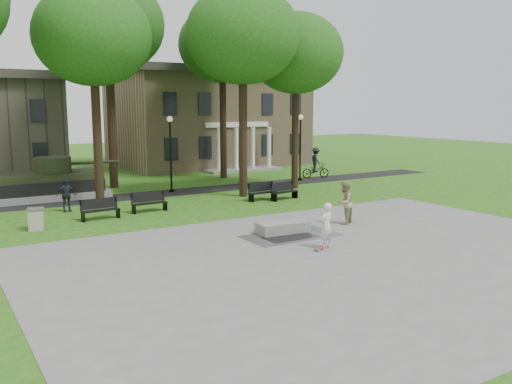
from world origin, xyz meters
TOP-DOWN VIEW (x-y plane):
  - ground at (0.00, 0.00)m, footprint 120.00×120.00m
  - plaza at (0.00, -5.00)m, footprint 22.00×16.00m
  - footpath at (0.00, 12.00)m, footprint 44.00×2.60m
  - building_right at (10.00, 26.00)m, footprint 17.00×12.00m
  - tree_1 at (-4.50, 10.50)m, footprint 6.20×6.20m
  - tree_2 at (3.50, 8.50)m, footprint 6.60×6.60m
  - tree_3 at (8.00, 9.50)m, footprint 6.00×6.00m
  - tree_4 at (-2.00, 16.00)m, footprint 7.20×7.20m
  - tree_5 at (6.50, 16.50)m, footprint 6.40×6.40m
  - lamp_mid at (0.50, 12.30)m, footprint 0.36×0.36m
  - lamp_right at (10.50, 12.30)m, footprint 0.36×0.36m
  - tank_monument at (-6.46, 14.00)m, footprint 7.45×3.40m
  - puddle at (-0.12, -1.37)m, footprint 2.20×1.20m
  - concrete_block at (0.12, -0.51)m, footprint 2.27×1.17m
  - skateboard at (-0.23, -3.54)m, footprint 0.80×0.47m
  - skateboarder at (0.05, -3.49)m, footprint 0.72×0.57m
  - friend_watching at (3.49, -0.58)m, footprint 1.19×1.10m
  - pedestrian_walker at (-6.60, 9.17)m, footprint 1.03×0.49m
  - cyclist at (12.32, 12.80)m, footprint 2.23×1.33m
  - park_bench_0 at (-5.68, 6.39)m, footprint 1.82×0.61m
  - park_bench_1 at (-3.02, 6.95)m, footprint 1.81×0.58m
  - park_bench_2 at (3.73, 6.77)m, footprint 1.84×0.72m
  - park_bench_3 at (4.91, 6.31)m, footprint 1.85×0.84m
  - trash_bin at (-8.69, 5.65)m, footprint 0.79×0.79m

SIDE VIEW (x-z plane):
  - ground at x=0.00m, z-range 0.00..0.00m
  - footpath at x=0.00m, z-range 0.00..0.01m
  - plaza at x=0.00m, z-range 0.00..0.02m
  - puddle at x=-0.12m, z-range 0.02..0.02m
  - skateboard at x=-0.23m, z-range 0.02..0.09m
  - concrete_block at x=0.12m, z-range 0.02..0.47m
  - trash_bin at x=-8.69m, z-range 0.01..0.97m
  - park_bench_0 at x=-5.68m, z-range 0.02..1.02m
  - park_bench_1 at x=-3.02m, z-range 0.02..1.02m
  - park_bench_2 at x=3.73m, z-range 0.02..1.02m
  - park_bench_3 at x=4.91m, z-range 0.02..1.02m
  - pedestrian_walker at x=-6.60m, z-range 0.00..1.71m
  - tank_monument at x=-6.46m, z-range -0.34..2.06m
  - skateboarder at x=0.05m, z-range 0.02..1.76m
  - cyclist at x=12.32m, z-range -0.21..2.08m
  - friend_watching at x=3.49m, z-range 0.02..1.98m
  - lamp_mid at x=0.50m, z-range 0.43..5.16m
  - lamp_right at x=10.50m, z-range 0.43..5.16m
  - building_right at x=10.00m, z-range 0.04..8.64m
  - tree_3 at x=8.00m, z-range 3.00..14.19m
  - tree_1 at x=-4.50m, z-range 3.14..14.77m
  - tree_2 at x=3.50m, z-range 3.23..15.40m
  - tree_5 at x=6.50m, z-range 3.45..15.89m
  - tree_4 at x=-2.00m, z-range 3.64..17.14m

